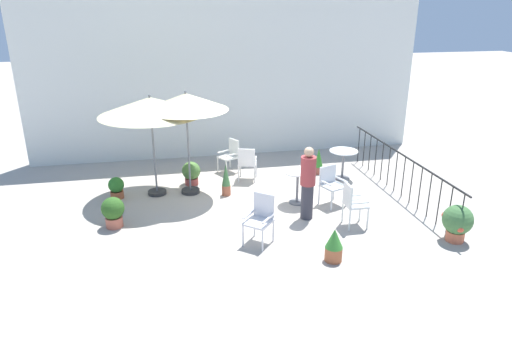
{
  "coord_description": "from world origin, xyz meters",
  "views": [
    {
      "loc": [
        -1.83,
        -9.3,
        4.34
      ],
      "look_at": [
        0.0,
        -0.19,
        0.91
      ],
      "focal_mm": 32.07,
      "sensor_mm": 36.0,
      "label": 1
    }
  ],
  "objects_px": {
    "potted_plant_1": "(191,172)",
    "potted_plant_2": "(226,180)",
    "patio_umbrella_0": "(186,103)",
    "potted_plant_3": "(457,222)",
    "potted_plant_0": "(116,187)",
    "potted_plant_4": "(334,245)",
    "patio_umbrella_1": "(150,107)",
    "cafe_table_0": "(297,181)",
    "patio_chair_4": "(230,154)",
    "potted_plant_6": "(318,161)",
    "standing_person": "(308,183)",
    "patio_chair_1": "(331,182)",
    "potted_plant_5": "(113,211)",
    "patio_chair_3": "(261,216)",
    "patio_chair_0": "(247,161)",
    "cafe_table_1": "(343,159)",
    "patio_chair_2": "(352,202)"
  },
  "relations": [
    {
      "from": "potted_plant_1",
      "to": "potted_plant_2",
      "type": "distance_m",
      "value": 1.15
    },
    {
      "from": "patio_umbrella_0",
      "to": "potted_plant_3",
      "type": "distance_m",
      "value": 6.21
    },
    {
      "from": "potted_plant_0",
      "to": "potted_plant_4",
      "type": "bearing_deg",
      "value": -42.32
    },
    {
      "from": "patio_umbrella_1",
      "to": "cafe_table_0",
      "type": "distance_m",
      "value": 3.73
    },
    {
      "from": "patio_umbrella_0",
      "to": "potted_plant_0",
      "type": "distance_m",
      "value": 2.59
    },
    {
      "from": "patio_chair_4",
      "to": "patio_umbrella_1",
      "type": "bearing_deg",
      "value": -148.47
    },
    {
      "from": "patio_umbrella_1",
      "to": "potted_plant_4",
      "type": "height_order",
      "value": "patio_umbrella_1"
    },
    {
      "from": "potted_plant_6",
      "to": "patio_chair_4",
      "type": "bearing_deg",
      "value": 164.16
    },
    {
      "from": "standing_person",
      "to": "potted_plant_4",
      "type": "bearing_deg",
      "value": -91.53
    },
    {
      "from": "potted_plant_1",
      "to": "patio_chair_1",
      "type": "bearing_deg",
      "value": -30.97
    },
    {
      "from": "patio_umbrella_0",
      "to": "cafe_table_0",
      "type": "height_order",
      "value": "patio_umbrella_0"
    },
    {
      "from": "potted_plant_5",
      "to": "potted_plant_2",
      "type": "bearing_deg",
      "value": 25.49
    },
    {
      "from": "patio_chair_3",
      "to": "patio_umbrella_1",
      "type": "bearing_deg",
      "value": 125.16
    },
    {
      "from": "patio_umbrella_1",
      "to": "patio_chair_0",
      "type": "relative_size",
      "value": 2.69
    },
    {
      "from": "cafe_table_0",
      "to": "patio_chair_0",
      "type": "bearing_deg",
      "value": 118.5
    },
    {
      "from": "patio_chair_1",
      "to": "potted_plant_0",
      "type": "xyz_separation_m",
      "value": [
        -4.81,
        1.29,
        -0.25
      ]
    },
    {
      "from": "cafe_table_1",
      "to": "potted_plant_5",
      "type": "bearing_deg",
      "value": -163.48
    },
    {
      "from": "standing_person",
      "to": "patio_chair_0",
      "type": "bearing_deg",
      "value": 109.56
    },
    {
      "from": "cafe_table_1",
      "to": "potted_plant_5",
      "type": "distance_m",
      "value": 5.85
    },
    {
      "from": "cafe_table_1",
      "to": "patio_chair_4",
      "type": "bearing_deg",
      "value": 157.94
    },
    {
      "from": "potted_plant_0",
      "to": "potted_plant_6",
      "type": "distance_m",
      "value": 5.21
    },
    {
      "from": "cafe_table_1",
      "to": "standing_person",
      "type": "relative_size",
      "value": 0.48
    },
    {
      "from": "patio_umbrella_1",
      "to": "patio_chair_2",
      "type": "relative_size",
      "value": 2.57
    },
    {
      "from": "patio_chair_1",
      "to": "potted_plant_6",
      "type": "relative_size",
      "value": 1.25
    },
    {
      "from": "patio_umbrella_1",
      "to": "potted_plant_1",
      "type": "relative_size",
      "value": 4.04
    },
    {
      "from": "patio_umbrella_1",
      "to": "patio_chair_3",
      "type": "height_order",
      "value": "patio_umbrella_1"
    },
    {
      "from": "patio_umbrella_1",
      "to": "potted_plant_1",
      "type": "distance_m",
      "value": 2.06
    },
    {
      "from": "patio_umbrella_1",
      "to": "potted_plant_5",
      "type": "bearing_deg",
      "value": -118.47
    },
    {
      "from": "patio_umbrella_0",
      "to": "patio_umbrella_1",
      "type": "xyz_separation_m",
      "value": [
        -0.8,
        0.08,
        -0.08
      ]
    },
    {
      "from": "potted_plant_0",
      "to": "potted_plant_6",
      "type": "height_order",
      "value": "potted_plant_6"
    },
    {
      "from": "cafe_table_0",
      "to": "potted_plant_1",
      "type": "xyz_separation_m",
      "value": [
        -2.3,
        1.63,
        -0.22
      ]
    },
    {
      "from": "cafe_table_0",
      "to": "potted_plant_4",
      "type": "height_order",
      "value": "cafe_table_0"
    },
    {
      "from": "patio_umbrella_1",
      "to": "patio_chair_0",
      "type": "bearing_deg",
      "value": 10.73
    },
    {
      "from": "patio_chair_0",
      "to": "potted_plant_4",
      "type": "bearing_deg",
      "value": -79.01
    },
    {
      "from": "potted_plant_4",
      "to": "standing_person",
      "type": "bearing_deg",
      "value": 88.47
    },
    {
      "from": "potted_plant_3",
      "to": "potted_plant_6",
      "type": "relative_size",
      "value": 1.04
    },
    {
      "from": "patio_umbrella_1",
      "to": "cafe_table_1",
      "type": "distance_m",
      "value": 5.01
    },
    {
      "from": "patio_umbrella_0",
      "to": "potted_plant_5",
      "type": "bearing_deg",
      "value": -137.74
    },
    {
      "from": "cafe_table_0",
      "to": "potted_plant_6",
      "type": "height_order",
      "value": "cafe_table_0"
    },
    {
      "from": "potted_plant_4",
      "to": "patio_chair_1",
      "type": "bearing_deg",
      "value": 71.29
    },
    {
      "from": "patio_chair_2",
      "to": "potted_plant_1",
      "type": "height_order",
      "value": "patio_chair_2"
    },
    {
      "from": "potted_plant_3",
      "to": "potted_plant_2",
      "type": "bearing_deg",
      "value": 142.44
    },
    {
      "from": "patio_chair_4",
      "to": "patio_chair_1",
      "type": "bearing_deg",
      "value": -53.24
    },
    {
      "from": "patio_chair_0",
      "to": "patio_chair_1",
      "type": "relative_size",
      "value": 1.01
    },
    {
      "from": "cafe_table_0",
      "to": "patio_chair_0",
      "type": "xyz_separation_m",
      "value": [
        -0.87,
        1.61,
        -0.01
      ]
    },
    {
      "from": "potted_plant_3",
      "to": "potted_plant_6",
      "type": "height_order",
      "value": "potted_plant_3"
    },
    {
      "from": "cafe_table_0",
      "to": "patio_umbrella_1",
      "type": "bearing_deg",
      "value": 159.63
    },
    {
      "from": "patio_chair_1",
      "to": "cafe_table_0",
      "type": "bearing_deg",
      "value": 165.71
    },
    {
      "from": "potted_plant_3",
      "to": "standing_person",
      "type": "height_order",
      "value": "standing_person"
    },
    {
      "from": "patio_chair_2",
      "to": "potted_plant_2",
      "type": "xyz_separation_m",
      "value": [
        -2.3,
        2.12,
        -0.16
      ]
    }
  ]
}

